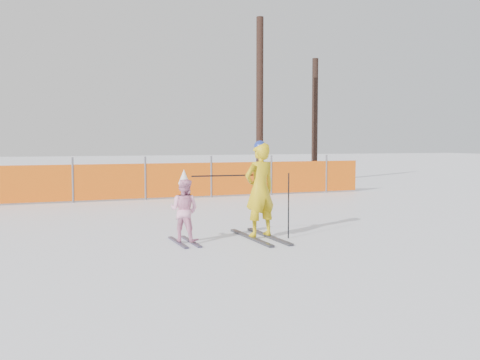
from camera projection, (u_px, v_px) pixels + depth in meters
The scene contains 6 objects.
ground at pixel (251, 242), 8.86m from camera, with size 120.00×120.00×0.00m, color white.
adult at pixel (260, 190), 9.16m from camera, with size 0.65×1.72×1.68m.
child at pixel (184, 209), 8.75m from camera, with size 0.63×1.03×1.21m.
ski_poles at pixel (257, 191), 9.05m from camera, with size 1.67×0.28×1.13m.
safety_fence at pixel (92, 182), 14.81m from camera, with size 17.16×0.06×1.25m.
tree_trunks at pixel (286, 111), 21.08m from camera, with size 3.65×2.10×6.25m.
Camera 1 is at (-3.44, -8.07, 1.65)m, focal length 40.00 mm.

